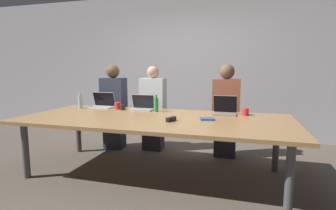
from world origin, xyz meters
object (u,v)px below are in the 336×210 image
object	(u,v)px
laptop_far_right	(225,109)
stapler	(171,119)
bottle_far_left	(80,101)
cup_far_midleft	(123,107)
laptop_far_midleft	(142,105)
cup_far_right	(245,112)
laptop_far_left	(103,103)
person_far_left	(114,108)
person_far_right	(226,112)
cup_far_left	(118,106)
bottle_far_midleft	(156,104)
person_far_midleft	(153,110)

from	to	relation	value
laptop_far_right	stapler	size ratio (longest dim) A/B	1.97
bottle_far_left	laptop_far_right	world-z (taller)	same
bottle_far_left	cup_far_midleft	size ratio (longest dim) A/B	3.14
laptop_far_midleft	laptop_far_right	bearing A→B (deg)	-2.43
bottle_far_left	cup_far_right	distance (m)	2.43
laptop_far_left	bottle_far_left	size ratio (longest dim) A/B	1.40
cup_far_right	laptop_far_right	bearing A→B (deg)	-179.93
person_far_left	person_far_right	world-z (taller)	person_far_right
laptop_far_left	cup_far_midleft	world-z (taller)	laptop_far_left
bottle_far_left	cup_far_midleft	distance (m)	0.70
bottle_far_left	cup_far_midleft	bearing A→B (deg)	2.99
person_far_right	cup_far_right	world-z (taller)	person_far_right
person_far_left	cup_far_midleft	bearing A→B (deg)	-49.74
cup_far_left	bottle_far_midleft	world-z (taller)	bottle_far_midleft
laptop_far_midleft	person_far_right	bearing A→B (deg)	20.77
laptop_far_midleft	laptop_far_right	world-z (taller)	laptop_far_right
laptop_far_midleft	person_far_midleft	xyz separation A→B (m)	(0.00, 0.47, -0.14)
cup_far_left	cup_far_right	xyz separation A→B (m)	(1.84, -0.02, -0.00)
person_far_left	cup_far_left	bearing A→B (deg)	-55.43
person_far_right	person_far_midleft	bearing A→B (deg)	178.93
cup_far_left	laptop_far_midleft	bearing A→B (deg)	4.93
cup_far_midleft	cup_far_right	size ratio (longest dim) A/B	0.86
laptop_far_left	laptop_far_midleft	bearing A→B (deg)	-4.47
person_far_midleft	stapler	distance (m)	1.33
person_far_left	person_far_midleft	bearing A→B (deg)	8.52
laptop_far_left	cup_far_right	size ratio (longest dim) A/B	3.77
cup_far_left	laptop_far_right	bearing A→B (deg)	-0.63
cup_far_left	cup_far_right	size ratio (longest dim) A/B	1.10
laptop_far_left	bottle_far_left	bearing A→B (deg)	-148.94
person_far_left	bottle_far_left	world-z (taller)	person_far_left
laptop_far_left	person_far_right	xyz separation A→B (m)	(1.86, 0.39, -0.12)
bottle_far_left	person_far_midleft	world-z (taller)	person_far_midleft
laptop_far_left	person_far_midleft	bearing A→B (deg)	31.25
person_far_right	laptop_far_left	bearing A→B (deg)	-168.07
person_far_midleft	bottle_far_midleft	xyz separation A→B (m)	(0.24, -0.56, 0.18)
cup_far_left	person_far_midleft	size ratio (longest dim) A/B	0.07
laptop_far_left	person_far_midleft	size ratio (longest dim) A/B	0.25
cup_far_left	person_far_midleft	world-z (taller)	person_far_midleft
person_far_midleft	cup_far_left	bearing A→B (deg)	-127.61
cup_far_midleft	cup_far_right	world-z (taller)	cup_far_right
bottle_far_left	cup_far_midleft	xyz separation A→B (m)	(0.69, 0.04, -0.07)
person_far_left	bottle_far_left	distance (m)	0.60
person_far_left	person_far_right	size ratio (longest dim) A/B	1.00
bottle_far_left	stapler	bearing A→B (deg)	-19.72
person_far_right	bottle_far_left	bearing A→B (deg)	-165.23
bottle_far_midleft	bottle_far_left	bearing A→B (deg)	-178.67
laptop_far_left	stapler	bearing A→B (deg)	-29.64
bottle_far_left	laptop_far_right	bearing A→B (deg)	1.83
person_far_right	cup_far_midleft	bearing A→B (deg)	-160.00
cup_far_right	laptop_far_left	bearing A→B (deg)	177.22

